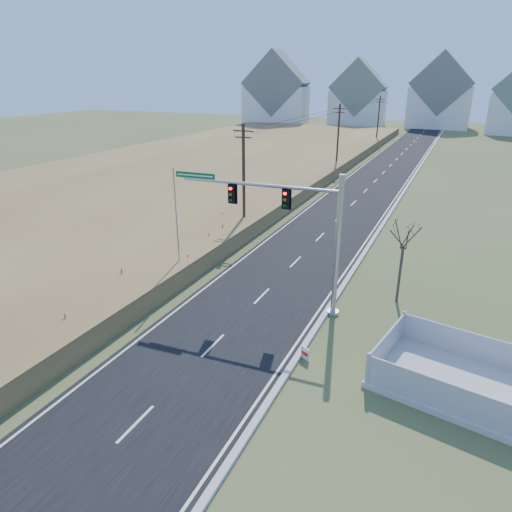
# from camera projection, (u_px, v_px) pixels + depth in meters

# --- Properties ---
(ground) EXTENTS (260.00, 260.00, 0.00)m
(ground) POSITION_uv_depth(u_px,v_px,m) (232.00, 328.00, 24.24)
(ground) COLOR #434E26
(ground) RESTS_ON ground
(road) EXTENTS (8.00, 180.00, 0.06)m
(road) POSITION_uv_depth(u_px,v_px,m) (388.00, 168.00, 66.59)
(road) COLOR black
(road) RESTS_ON ground
(curb) EXTENTS (0.30, 180.00, 0.18)m
(curb) POSITION_uv_depth(u_px,v_px,m) (418.00, 170.00, 64.97)
(curb) COLOR #B2AFA8
(curb) RESTS_ON ground
(reed_marsh) EXTENTS (38.00, 110.00, 1.30)m
(reed_marsh) POSITION_uv_depth(u_px,v_px,m) (211.00, 163.00, 67.12)
(reed_marsh) COLOR olive
(reed_marsh) RESTS_ON ground
(utility_pole_near) EXTENTS (1.80, 0.26, 9.00)m
(utility_pole_near) POSITION_uv_depth(u_px,v_px,m) (244.00, 177.00, 37.73)
(utility_pole_near) COLOR #422D1E
(utility_pole_near) RESTS_ON ground
(utility_pole_mid) EXTENTS (1.80, 0.26, 9.00)m
(utility_pole_mid) POSITION_uv_depth(u_px,v_px,m) (338.00, 137.00, 63.14)
(utility_pole_mid) COLOR #422D1E
(utility_pole_mid) RESTS_ON ground
(utility_pole_far) EXTENTS (1.80, 0.26, 9.00)m
(utility_pole_far) POSITION_uv_depth(u_px,v_px,m) (378.00, 119.00, 88.56)
(utility_pole_far) COLOR #422D1E
(utility_pole_far) RESTS_ON ground
(condo_nw) EXTENTS (17.69, 13.38, 19.05)m
(condo_nw) POSITION_uv_depth(u_px,v_px,m) (276.00, 96.00, 120.74)
(condo_nw) COLOR white
(condo_nw) RESTS_ON ground
(condo_nnw) EXTENTS (14.93, 11.17, 17.03)m
(condo_nnw) POSITION_uv_depth(u_px,v_px,m) (358.00, 99.00, 120.11)
(condo_nnw) COLOR white
(condo_nnw) RESTS_ON ground
(condo_n) EXTENTS (15.27, 10.20, 18.54)m
(condo_n) POSITION_uv_depth(u_px,v_px,m) (440.00, 97.00, 115.56)
(condo_n) COLOR white
(condo_n) RESTS_ON ground
(traffic_signal_mast) EXTENTS (9.92, 0.87, 7.90)m
(traffic_signal_mast) POSITION_uv_depth(u_px,v_px,m) (303.00, 229.00, 24.52)
(traffic_signal_mast) COLOR #9EA0A5
(traffic_signal_mast) RESTS_ON ground
(fence_enclosure) EXTENTS (7.74, 5.99, 1.60)m
(fence_enclosure) POSITION_uv_depth(u_px,v_px,m) (461.00, 383.00, 19.40)
(fence_enclosure) COLOR #B7B5AD
(fence_enclosure) RESTS_ON ground
(open_sign) EXTENTS (0.48, 0.28, 0.64)m
(open_sign) POSITION_uv_depth(u_px,v_px,m) (305.00, 353.00, 21.38)
(open_sign) COLOR white
(open_sign) RESTS_ON ground
(flagpole) EXTENTS (0.33, 0.33, 7.37)m
(flagpole) POSITION_uv_depth(u_px,v_px,m) (178.00, 237.00, 29.02)
(flagpole) COLOR #B7B5AD
(flagpole) RESTS_ON ground
(bare_tree) EXTENTS (1.98, 1.98, 5.26)m
(bare_tree) POSITION_uv_depth(u_px,v_px,m) (405.00, 234.00, 25.53)
(bare_tree) COLOR #4C3F33
(bare_tree) RESTS_ON ground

